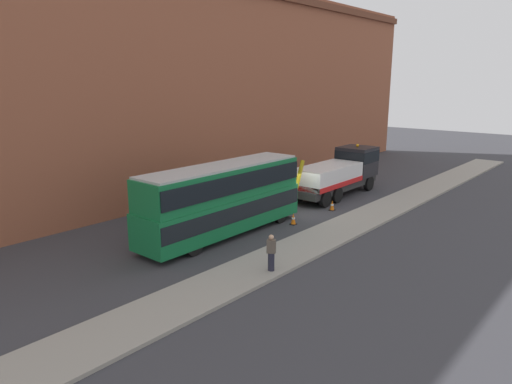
# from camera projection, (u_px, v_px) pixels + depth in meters

# --- Properties ---
(ground_plane) EXTENTS (120.00, 120.00, 0.00)m
(ground_plane) POSITION_uv_depth(u_px,v_px,m) (298.00, 212.00, 30.74)
(ground_plane) COLOR #38383D
(near_kerb) EXTENTS (60.00, 2.80, 0.15)m
(near_kerb) POSITION_uv_depth(u_px,v_px,m) (354.00, 223.00, 28.06)
(near_kerb) COLOR gray
(near_kerb) RESTS_ON ground_plane
(building_facade) EXTENTS (60.00, 1.50, 16.00)m
(building_facade) POSITION_uv_depth(u_px,v_px,m) (207.00, 88.00, 34.25)
(building_facade) COLOR #935138
(building_facade) RESTS_ON ground_plane
(recovery_tow_truck) EXTENTS (10.16, 2.77, 3.67)m
(recovery_tow_truck) POSITION_uv_depth(u_px,v_px,m) (339.00, 172.00, 35.07)
(recovery_tow_truck) COLOR #2D2D2D
(recovery_tow_truck) RESTS_ON ground_plane
(double_decker_bus) EXTENTS (11.08, 2.71, 4.06)m
(double_decker_bus) POSITION_uv_depth(u_px,v_px,m) (223.00, 197.00, 25.70)
(double_decker_bus) COLOR #146B38
(double_decker_bus) RESTS_ON ground_plane
(pedestrian_onlooker) EXTENTS (0.43, 0.48, 1.71)m
(pedestrian_onlooker) POSITION_uv_depth(u_px,v_px,m) (271.00, 253.00, 20.70)
(pedestrian_onlooker) COLOR #232333
(pedestrian_onlooker) RESTS_ON near_kerb
(traffic_cone_near_bus) EXTENTS (0.36, 0.36, 0.72)m
(traffic_cone_near_bus) POSITION_uv_depth(u_px,v_px,m) (293.00, 219.00, 28.02)
(traffic_cone_near_bus) COLOR orange
(traffic_cone_near_bus) RESTS_ON ground_plane
(traffic_cone_midway) EXTENTS (0.36, 0.36, 0.72)m
(traffic_cone_midway) POSITION_uv_depth(u_px,v_px,m) (332.00, 205.00, 31.10)
(traffic_cone_midway) COLOR orange
(traffic_cone_midway) RESTS_ON ground_plane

